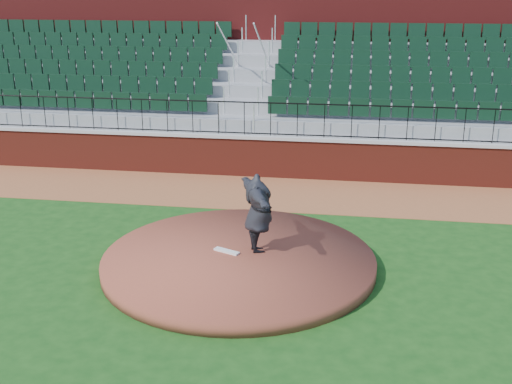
% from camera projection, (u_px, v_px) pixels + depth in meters
% --- Properties ---
extents(ground, '(90.00, 90.00, 0.00)m').
position_uv_depth(ground, '(245.00, 274.00, 13.01)').
color(ground, '#154112').
rests_on(ground, ground).
extents(warning_track, '(34.00, 3.20, 0.01)m').
position_uv_depth(warning_track, '(277.00, 193.00, 18.07)').
color(warning_track, brown).
rests_on(warning_track, ground).
extents(field_wall, '(34.00, 0.35, 1.20)m').
position_uv_depth(field_wall, '(283.00, 158.00, 19.39)').
color(field_wall, maroon).
rests_on(field_wall, ground).
extents(wall_cap, '(34.00, 0.45, 0.10)m').
position_uv_depth(wall_cap, '(284.00, 138.00, 19.18)').
color(wall_cap, '#B7B7B7').
rests_on(wall_cap, field_wall).
extents(wall_railing, '(34.00, 0.05, 1.00)m').
position_uv_depth(wall_railing, '(284.00, 120.00, 19.01)').
color(wall_railing, black).
rests_on(wall_railing, wall_cap).
extents(seating_stands, '(34.00, 5.10, 4.60)m').
position_uv_depth(seating_stands, '(293.00, 89.00, 21.41)').
color(seating_stands, gray).
rests_on(seating_stands, ground).
extents(concourse_wall, '(34.00, 0.50, 5.50)m').
position_uv_depth(concourse_wall, '(301.00, 66.00, 23.89)').
color(concourse_wall, maroon).
rests_on(concourse_wall, ground).
extents(pitchers_mound, '(5.75, 5.75, 0.25)m').
position_uv_depth(pitchers_mound, '(239.00, 261.00, 13.33)').
color(pitchers_mound, brown).
rests_on(pitchers_mound, ground).
extents(pitching_rubber, '(0.60, 0.37, 0.04)m').
position_uv_depth(pitching_rubber, '(227.00, 251.00, 13.47)').
color(pitching_rubber, white).
rests_on(pitching_rubber, pitchers_mound).
extents(pitcher, '(1.33, 2.19, 1.73)m').
position_uv_depth(pitcher, '(258.00, 213.00, 13.25)').
color(pitcher, black).
rests_on(pitcher, pitchers_mound).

